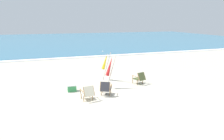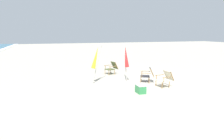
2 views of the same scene
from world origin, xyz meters
name	(u,v)px [view 1 (image 1 of 2)]	position (x,y,z in m)	size (l,w,h in m)	color
ground_plane	(104,94)	(0.00, 0.00, 0.00)	(80.00, 80.00, 0.00)	#B7AF9E
sea	(60,40)	(0.00, 32.11, 0.05)	(80.00, 40.00, 0.10)	teal
surf_band	(74,57)	(0.00, 11.81, 0.03)	(80.00, 1.10, 0.06)	white
beach_chair_mid_center	(88,92)	(-1.01, -0.56, 0.43)	(0.67, 0.81, 0.79)	beige
beach_chair_front_right	(140,78)	(2.66, 1.04, 0.42)	(0.76, 0.87, 0.79)	#515B33
beach_chair_front_left	(106,88)	(0.06, -0.17, 0.43)	(0.83, 0.90, 0.80)	#28282D
umbrella_furled_yellow	(105,61)	(0.83, 2.51, 1.31)	(0.53, 0.74, 2.02)	#B7B2A8
umbrella_furled_red	(110,66)	(0.63, 0.88, 1.34)	(0.67, 0.22, 2.06)	#B7B2A8
cooler_box	(72,88)	(-1.61, 1.06, 0.20)	(0.49, 0.35, 0.40)	#338C4C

